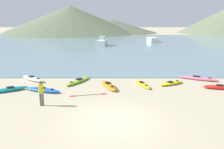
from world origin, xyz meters
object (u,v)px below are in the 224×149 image
Objects in this scene: kayak_on_sand_7 at (8,90)px; kayak_on_sand_8 at (142,84)px; kayak_on_sand_5 at (77,81)px; moored_boat_0 at (102,42)px; person_near_foreground at (41,92)px; kayak_on_sand_6 at (221,87)px; moored_boat_1 at (152,40)px; loose_paddle at (88,95)px; kayak_on_sand_3 at (42,90)px; kayak_on_sand_4 at (198,78)px; kayak_on_sand_1 at (32,79)px; kayak_on_sand_0 at (171,83)px; kayak_on_sand_2 at (108,85)px.

kayak_on_sand_7 is 0.99× the size of kayak_on_sand_8.
kayak_on_sand_5 is 0.71× the size of moored_boat_0.
kayak_on_sand_6 is at bearing 14.56° from person_near_foreground.
loose_paddle is at bearing -106.26° from moored_boat_1.
person_near_foreground is 48.23m from moored_boat_1.
loose_paddle is at bearing -172.36° from kayak_on_sand_6.
kayak_on_sand_8 reaches higher than loose_paddle.
kayak_on_sand_3 is at bearing 166.67° from loose_paddle.
moored_boat_0 is at bearing 109.31° from kayak_on_sand_4.
loose_paddle is (6.44, -0.88, -0.15)m from kayak_on_sand_7.
kayak_on_sand_1 is 16.65m from kayak_on_sand_6.
kayak_on_sand_8 is at bearing -173.09° from kayak_on_sand_0.
kayak_on_sand_5 is (-8.30, 0.67, 0.01)m from kayak_on_sand_0.
kayak_on_sand_5 is at bearing -91.69° from moored_boat_0.
kayak_on_sand_0 is 12.74m from kayak_on_sand_1.
loose_paddle is at bearing -126.49° from kayak_on_sand_2.
kayak_on_sand_7 reaches higher than kayak_on_sand_4.
kayak_on_sand_7 is 4.72m from person_near_foreground.
kayak_on_sand_6 is at bearing 7.64° from loose_paddle.
kayak_on_sand_1 is 43.45m from moored_boat_1.
kayak_on_sand_2 is 43.06m from moored_boat_1.
kayak_on_sand_7 is at bearing -171.67° from kayak_on_sand_0.
kayak_on_sand_4 is at bearing 104.73° from kayak_on_sand_6.
kayak_on_sand_8 is 31.87m from moored_boat_0.
kayak_on_sand_3 is at bearing -169.58° from kayak_on_sand_0.
person_near_foreground is at bearing -136.63° from kayak_on_sand_2.
kayak_on_sand_2 is 2.49m from loose_paddle.
kayak_on_sand_0 is at bearing -76.64° from moored_boat_0.
kayak_on_sand_7 is 0.60× the size of moored_boat_0.
kayak_on_sand_1 reaches higher than kayak_on_sand_7.
kayak_on_sand_0 is at bearing 8.69° from kayak_on_sand_2.
kayak_on_sand_8 is at bearing 8.67° from kayak_on_sand_7.
kayak_on_sand_6 reaches higher than kayak_on_sand_3.
kayak_on_sand_5 reaches higher than kayak_on_sand_8.
kayak_on_sand_2 is 8.00m from kayak_on_sand_7.
kayak_on_sand_8 is at bearing 10.26° from kayak_on_sand_2.
kayak_on_sand_2 is (-5.49, -0.84, 0.04)m from kayak_on_sand_0.
kayak_on_sand_0 is at bearing 26.65° from person_near_foreground.
kayak_on_sand_7 is at bearing -167.96° from kayak_on_sand_4.
kayak_on_sand_0 is 10.85m from kayak_on_sand_3.
moored_boat_0 reaches higher than kayak_on_sand_6.
moored_boat_1 reaches higher than kayak_on_sand_0.
moored_boat_0 is at bearing 88.31° from kayak_on_sand_5.
kayak_on_sand_0 is at bearing 10.42° from kayak_on_sand_3.
kayak_on_sand_0 is 0.93× the size of kayak_on_sand_8.
moored_boat_1 is at bearing 35.97° from moored_boat_0.
person_near_foreground is (3.59, -2.96, 0.81)m from kayak_on_sand_7.
moored_boat_0 is (2.41, 36.11, -0.18)m from person_near_foreground.
kayak_on_sand_8 is 1.66× the size of person_near_foreground.
kayak_on_sand_8 is at bearing 11.53° from kayak_on_sand_3.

